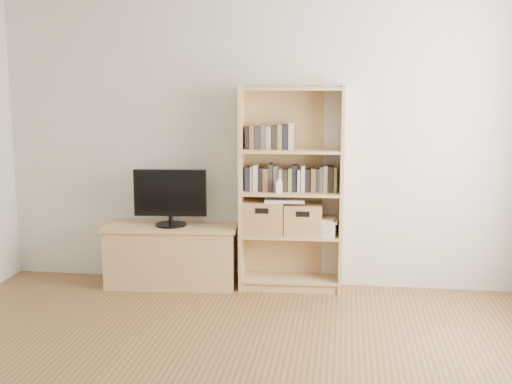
% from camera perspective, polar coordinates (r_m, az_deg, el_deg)
% --- Properties ---
extents(back_wall, '(4.50, 0.02, 2.60)m').
position_cam_1_polar(back_wall, '(5.53, 0.16, 5.04)').
color(back_wall, beige).
rests_on(back_wall, floor).
extents(tv_stand, '(1.13, 0.50, 0.51)m').
position_cam_1_polar(tv_stand, '(5.66, -7.51, -5.72)').
color(tv_stand, tan).
rests_on(tv_stand, floor).
extents(bookshelf, '(0.88, 0.35, 1.73)m').
position_cam_1_polar(bookshelf, '(5.40, 3.13, 0.26)').
color(bookshelf, tan).
rests_on(bookshelf, floor).
extents(television, '(0.62, 0.10, 0.49)m').
position_cam_1_polar(television, '(5.54, -7.63, -0.52)').
color(television, black).
rests_on(television, tv_stand).
extents(books_row_mid, '(0.83, 0.21, 0.22)m').
position_cam_1_polar(books_row_mid, '(5.40, 3.15, 1.24)').
color(books_row_mid, black).
rests_on(books_row_mid, bookshelf).
extents(books_row_upper, '(0.36, 0.14, 0.19)m').
position_cam_1_polar(books_row_upper, '(5.37, 1.13, 4.87)').
color(books_row_upper, black).
rests_on(books_row_upper, bookshelf).
extents(baby_monitor, '(0.06, 0.04, 0.10)m').
position_cam_1_polar(baby_monitor, '(5.30, 2.06, 0.42)').
color(baby_monitor, white).
rests_on(baby_monitor, bookshelf).
extents(basket_left, '(0.35, 0.29, 0.28)m').
position_cam_1_polar(basket_left, '(5.45, 0.68, -2.24)').
color(basket_left, '#A8874C').
rests_on(basket_left, bookshelf).
extents(basket_right, '(0.32, 0.27, 0.26)m').
position_cam_1_polar(basket_right, '(5.44, 4.22, -2.42)').
color(basket_right, '#A8874C').
rests_on(basket_right, bookshelf).
extents(laptop, '(0.35, 0.26, 0.03)m').
position_cam_1_polar(laptop, '(5.40, 2.54, -0.70)').
color(laptop, silver).
rests_on(laptop, basket_left).
extents(magazine_stack, '(0.20, 0.27, 0.12)m').
position_cam_1_polar(magazine_stack, '(5.45, 6.23, -3.18)').
color(magazine_stack, beige).
rests_on(magazine_stack, bookshelf).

